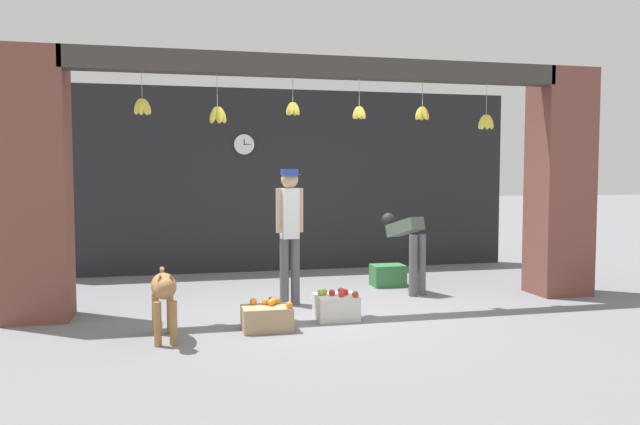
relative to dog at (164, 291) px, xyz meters
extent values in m
plane|color=slate|center=(1.85, 0.89, -0.48)|extent=(60.00, 60.00, 0.00)
cube|color=#232326|center=(1.85, 3.98, 1.00)|extent=(7.73, 0.12, 2.95)
cube|color=brown|center=(-1.36, 1.19, 1.00)|extent=(0.70, 0.60, 2.95)
cube|color=brown|center=(5.07, 1.19, 1.00)|extent=(0.70, 0.60, 2.95)
cube|color=#3D3833|center=(1.85, 1.01, 2.35)|extent=(5.83, 0.24, 0.24)
cylinder|color=#B2AD99|center=(-0.22, 1.00, 2.08)|extent=(0.01, 0.01, 0.29)
ellipsoid|color=yellow|center=(-0.17, 1.00, 1.85)|extent=(0.13, 0.07, 0.19)
ellipsoid|color=yellow|center=(-0.19, 1.04, 1.85)|extent=(0.11, 0.11, 0.20)
ellipsoid|color=yellow|center=(-0.23, 1.05, 1.85)|extent=(0.08, 0.13, 0.20)
ellipsoid|color=yellow|center=(-0.26, 1.02, 1.85)|extent=(0.12, 0.10, 0.20)
ellipsoid|color=yellow|center=(-0.26, 0.98, 1.85)|extent=(0.12, 0.10, 0.20)
ellipsoid|color=yellow|center=(-0.23, 0.95, 1.85)|extent=(0.08, 0.13, 0.20)
ellipsoid|color=yellow|center=(-0.19, 0.96, 1.85)|extent=(0.11, 0.11, 0.20)
cylinder|color=#B2AD99|center=(0.59, 1.02, 2.05)|extent=(0.01, 0.01, 0.36)
ellipsoid|color=gold|center=(0.65, 1.02, 1.78)|extent=(0.13, 0.07, 0.20)
ellipsoid|color=gold|center=(0.61, 1.07, 1.78)|extent=(0.09, 0.13, 0.21)
ellipsoid|color=gold|center=(0.55, 1.05, 1.78)|extent=(0.13, 0.11, 0.21)
ellipsoid|color=gold|center=(0.55, 0.99, 1.78)|extent=(0.13, 0.11, 0.21)
ellipsoid|color=gold|center=(0.61, 0.97, 1.78)|extent=(0.09, 0.13, 0.21)
cylinder|color=#B2AD99|center=(1.46, 1.05, 2.09)|extent=(0.01, 0.01, 0.29)
ellipsoid|color=gold|center=(1.50, 1.05, 1.87)|extent=(0.11, 0.06, 0.17)
ellipsoid|color=gold|center=(1.48, 1.09, 1.87)|extent=(0.09, 0.10, 0.17)
ellipsoid|color=gold|center=(1.44, 1.09, 1.87)|extent=(0.09, 0.10, 0.17)
ellipsoid|color=gold|center=(1.42, 1.05, 1.87)|extent=(0.11, 0.06, 0.17)
ellipsoid|color=gold|center=(1.44, 1.01, 1.87)|extent=(0.09, 0.10, 0.17)
ellipsoid|color=gold|center=(1.48, 1.01, 1.87)|extent=(0.09, 0.10, 0.17)
cylinder|color=#B2AD99|center=(2.24, 0.98, 2.07)|extent=(0.01, 0.01, 0.32)
ellipsoid|color=yellow|center=(2.28, 0.98, 1.83)|extent=(0.11, 0.06, 0.16)
ellipsoid|color=yellow|center=(2.26, 1.01, 1.83)|extent=(0.09, 0.10, 0.17)
ellipsoid|color=yellow|center=(2.23, 1.02, 1.83)|extent=(0.07, 0.11, 0.17)
ellipsoid|color=yellow|center=(2.20, 1.00, 1.83)|extent=(0.10, 0.08, 0.17)
ellipsoid|color=yellow|center=(2.20, 0.96, 1.83)|extent=(0.10, 0.08, 0.17)
ellipsoid|color=yellow|center=(2.23, 0.94, 1.83)|extent=(0.07, 0.11, 0.17)
ellipsoid|color=yellow|center=(2.26, 0.95, 1.83)|extent=(0.09, 0.10, 0.17)
cylinder|color=#B2AD99|center=(3.06, 1.05, 2.08)|extent=(0.01, 0.01, 0.30)
ellipsoid|color=gold|center=(3.10, 1.05, 1.85)|extent=(0.12, 0.06, 0.18)
ellipsoid|color=gold|center=(3.07, 1.09, 1.85)|extent=(0.08, 0.11, 0.18)
ellipsoid|color=gold|center=(3.02, 1.07, 1.85)|extent=(0.11, 0.10, 0.19)
ellipsoid|color=gold|center=(3.02, 1.02, 1.85)|extent=(0.11, 0.10, 0.19)
ellipsoid|color=gold|center=(3.07, 1.00, 1.85)|extent=(0.08, 0.11, 0.18)
cylinder|color=#B2AD99|center=(3.86, 0.96, 2.04)|extent=(0.01, 0.01, 0.39)
ellipsoid|color=yellow|center=(3.91, 0.96, 1.75)|extent=(0.13, 0.07, 0.20)
ellipsoid|color=yellow|center=(3.90, 1.00, 1.75)|extent=(0.11, 0.12, 0.21)
ellipsoid|color=yellow|center=(3.85, 1.01, 1.75)|extent=(0.09, 0.13, 0.20)
ellipsoid|color=yellow|center=(3.82, 0.98, 1.75)|extent=(0.13, 0.10, 0.21)
ellipsoid|color=yellow|center=(3.82, 0.94, 1.75)|extent=(0.13, 0.10, 0.21)
ellipsoid|color=yellow|center=(3.85, 0.92, 1.75)|extent=(0.09, 0.13, 0.20)
ellipsoid|color=yellow|center=(3.90, 0.93, 1.75)|extent=(0.11, 0.12, 0.21)
ellipsoid|color=#9E7042|center=(0.00, 0.04, 0.05)|extent=(0.28, 0.61, 0.24)
cylinder|color=#9E7042|center=(0.09, -0.19, -0.27)|extent=(0.07, 0.07, 0.42)
cylinder|color=#9E7042|center=(-0.06, -0.20, -0.27)|extent=(0.07, 0.07, 0.42)
cylinder|color=#9E7042|center=(0.05, 0.27, -0.27)|extent=(0.07, 0.07, 0.42)
cylinder|color=#9E7042|center=(-0.09, 0.26, -0.27)|extent=(0.07, 0.07, 0.42)
ellipsoid|color=#9E7042|center=(0.02, -0.29, 0.10)|extent=(0.17, 0.23, 0.16)
cone|color=brown|center=(0.07, -0.29, 0.19)|extent=(0.05, 0.05, 0.07)
cone|color=brown|center=(-0.03, -0.30, 0.19)|extent=(0.05, 0.05, 0.07)
cylinder|color=#9E7042|center=(-0.03, 0.36, 0.07)|extent=(0.06, 0.19, 0.25)
cylinder|color=#56565B|center=(1.54, 1.32, -0.07)|extent=(0.11, 0.11, 0.81)
cylinder|color=#56565B|center=(1.40, 1.30, -0.07)|extent=(0.11, 0.11, 0.81)
cube|color=white|center=(1.47, 1.31, 0.64)|extent=(0.22, 0.19, 0.61)
cylinder|color=tan|center=(1.60, 1.33, 0.68)|extent=(0.06, 0.06, 0.54)
cylinder|color=tan|center=(1.33, 1.30, 0.68)|extent=(0.06, 0.06, 0.54)
sphere|color=tan|center=(1.47, 1.31, 1.05)|extent=(0.21, 0.21, 0.21)
cylinder|color=#234299|center=(1.47, 1.31, 1.14)|extent=(0.21, 0.21, 0.07)
cube|color=#234299|center=(1.48, 1.21, 1.11)|extent=(0.19, 0.14, 0.01)
cylinder|color=#56565B|center=(3.12, 1.46, -0.08)|extent=(0.11, 0.11, 0.80)
cylinder|color=#56565B|center=(3.26, 1.50, -0.08)|extent=(0.11, 0.11, 0.80)
cube|color=#4C5B4C|center=(3.11, 1.74, 0.40)|extent=(0.38, 0.63, 0.31)
sphere|color=black|center=(3.01, 2.10, 0.47)|extent=(0.19, 0.19, 0.19)
cube|color=tan|center=(1.02, 0.16, -0.36)|extent=(0.50, 0.36, 0.25)
sphere|color=orange|center=(1.07, 0.19, -0.20)|extent=(0.07, 0.07, 0.07)
sphere|color=orange|center=(1.23, 0.04, -0.20)|extent=(0.07, 0.07, 0.07)
sphere|color=orange|center=(1.13, 0.27, -0.20)|extent=(0.07, 0.07, 0.07)
sphere|color=orange|center=(1.09, 0.24, -0.20)|extent=(0.07, 0.07, 0.07)
sphere|color=orange|center=(0.89, 0.28, -0.20)|extent=(0.07, 0.07, 0.07)
sphere|color=orange|center=(1.02, 0.25, -0.20)|extent=(0.07, 0.07, 0.07)
cube|color=silver|center=(1.83, 0.47, -0.35)|extent=(0.45, 0.41, 0.27)
sphere|color=red|center=(2.00, 0.30, -0.18)|extent=(0.07, 0.07, 0.07)
sphere|color=red|center=(1.78, 0.45, -0.18)|extent=(0.07, 0.07, 0.07)
sphere|color=red|center=(1.89, 0.47, -0.18)|extent=(0.07, 0.07, 0.07)
sphere|color=red|center=(1.93, 0.45, -0.18)|extent=(0.07, 0.07, 0.07)
sphere|color=red|center=(1.86, 0.36, -0.18)|extent=(0.07, 0.07, 0.07)
sphere|color=red|center=(1.90, 0.54, -0.18)|extent=(0.07, 0.07, 0.07)
sphere|color=#99B238|center=(1.66, 0.47, -0.18)|extent=(0.07, 0.07, 0.07)
sphere|color=#99B238|center=(1.70, 0.51, -0.18)|extent=(0.07, 0.07, 0.07)
cube|color=#387A42|center=(3.05, 2.22, -0.33)|extent=(0.45, 0.34, 0.30)
cylinder|color=#2D60AD|center=(1.12, 0.57, -0.37)|extent=(0.08, 0.08, 0.23)
cylinder|color=black|center=(1.12, 0.57, -0.24)|extent=(0.04, 0.04, 0.03)
cylinder|color=black|center=(1.21, 3.91, 1.57)|extent=(0.34, 0.01, 0.34)
cylinder|color=white|center=(1.21, 3.90, 1.57)|extent=(0.32, 0.02, 0.32)
cube|color=black|center=(1.21, 3.88, 1.61)|extent=(0.01, 0.01, 0.09)
cube|color=black|center=(1.25, 3.88, 1.57)|extent=(0.12, 0.01, 0.01)
camera|label=1|loc=(0.11, -6.09, 1.15)|focal=35.00mm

